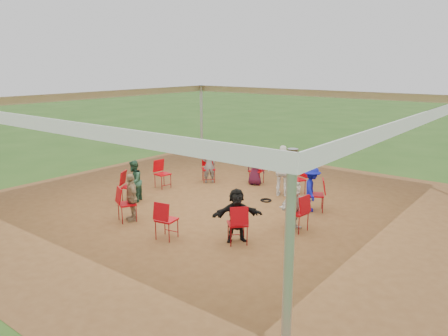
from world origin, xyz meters
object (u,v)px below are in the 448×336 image
Objects in this scene: chair_1 at (316,195)px; person_seated_4 at (134,181)px; chair_2 at (297,180)px; person_seated_3 at (209,165)px; person_seated_5 at (131,197)px; cable_coil at (266,200)px; chair_9 at (238,224)px; person_seated_1 at (312,189)px; standing_person at (283,171)px; person_seated_2 at (255,167)px; chair_7 at (127,204)px; chair_4 at (209,169)px; chair_0 at (297,213)px; chair_6 at (130,187)px; chair_3 at (257,171)px; person_seated_0 at (294,205)px; chair_5 at (163,174)px; laptop at (288,205)px; chair_8 at (167,220)px; person_seated_6 at (237,215)px.

person_seated_4 reaches higher than chair_1.
person_seated_3 reaches higher than chair_2.
cable_coil is at bearing 86.99° from person_seated_5.
chair_9 is 0.74× the size of person_seated_1.
person_seated_5 is at bearing 40.65° from standing_person.
person_seated_4 is at bearing 72.44° from chair_2.
standing_person is 1.08m from cable_coil.
person_seated_1 is 3.01× the size of cable_coil.
person_seated_1 is 2.95m from person_seated_2.
chair_4 is at bearing 126.00° from chair_7.
person_seated_3 is (-4.02, 0.49, 0.00)m from person_seated_1.
chair_6 is at bearing 108.00° from chair_0.
person_seated_4 reaches higher than chair_3.
person_seated_4 is (-4.80, -0.90, 0.16)m from chair_0.
person_seated_0 is 4.05m from person_seated_5.
chair_4 and chair_5 have the same top height.
chair_6 is at bearing 109.07° from laptop.
chair_3 is at bearing 166.12° from person_seated_3.
chair_8 is at bearing 148.54° from laptop.
person_seated_5 is at bearing 126.00° from person_seated_0.
chair_2 is 0.74× the size of person_seated_1.
chair_8 is at bearing 126.00° from chair_1.
person_seated_2 is 3.01× the size of cable_coil.
person_seated_3 is (-4.44, 2.03, 0.16)m from chair_0.
person_seated_2 is at bearing 22.12° from chair_2.
person_seated_5 is at bearing 90.00° from chair_2.
laptop is (4.62, 0.99, 0.13)m from chair_6.
chair_7 is 1.00× the size of chair_8.
chair_8 is 1.60m from person_seated_6.
chair_5 and chair_7 have the same top height.
chair_0 is 1.00× the size of chair_2.
chair_3 and chair_4 have the same top height.
standing_person is (-1.62, 2.25, 0.16)m from person_seated_0.
laptop is (4.93, -0.60, 0.13)m from chair_5.
chair_5 is at bearing 71.56° from person_seated_1.
person_seated_0 is 1.00× the size of person_seated_4.
chair_5 is at bearing 13.88° from person_seated_3.
person_seated_1 is at bearing 126.00° from person_seated_3.
chair_7 is at bearing 18.00° from chair_6.
person_seated_2 is 4.05m from person_seated_4.
person_seated_1 is at bearing 72.00° from person_seated_5.
standing_person reaches higher than person_seated_2.
chair_1 is 0.74× the size of person_seated_4.
person_seated_6 is 1.51m from laptop.
person_seated_4 reaches higher than cable_coil.
chair_8 is 4.16m from person_seated_1.
chair_0 is 0.31m from laptop.
chair_1 is 0.74× the size of person_seated_2.
chair_0 is 2.23× the size of cable_coil.
cable_coil is (-1.52, -0.09, -0.43)m from chair_1.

